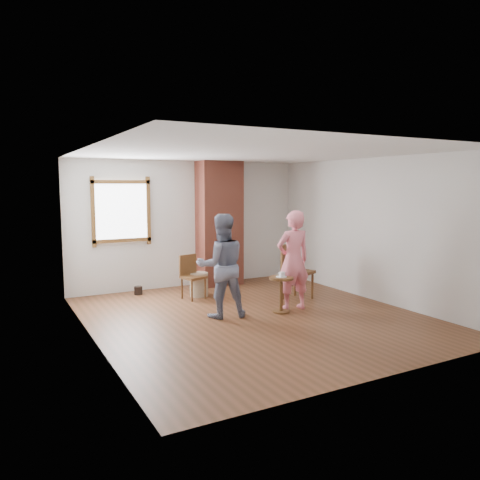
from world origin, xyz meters
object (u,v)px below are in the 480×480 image
side_table (281,289)px  man (221,266)px  stoneware_crock (199,284)px  dining_chair_right (294,268)px  dining_chair_left (191,274)px  person_pink (293,260)px

side_table → man: size_ratio=0.36×
stoneware_crock → dining_chair_right: bearing=-34.3°
stoneware_crock → side_table: size_ratio=0.75×
dining_chair_left → person_pink: size_ratio=0.48×
person_pink → dining_chair_left: bearing=-48.7°
side_table → man: (-0.97, 0.25, 0.42)m
side_table → person_pink: 0.54m
side_table → dining_chair_left: bearing=119.3°
dining_chair_left → dining_chair_right: bearing=-43.0°
dining_chair_left → dining_chair_right: (1.68, -0.93, 0.11)m
stoneware_crock → man: 1.61m
dining_chair_right → man: (-1.73, -0.46, 0.26)m
stoneware_crock → dining_chair_left: size_ratio=0.55×
dining_chair_left → dining_chair_right: 1.92m
man → dining_chair_right: bearing=-152.8°
dining_chair_left → person_pink: (1.21, -1.55, 0.39)m
side_table → person_pink: (0.29, 0.09, 0.44)m
man → person_pink: size_ratio=0.98×
side_table → man: bearing=165.7°
stoneware_crock → side_table: 1.88m
dining_chair_left → dining_chair_right: size_ratio=0.80×
side_table → person_pink: bearing=16.6°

